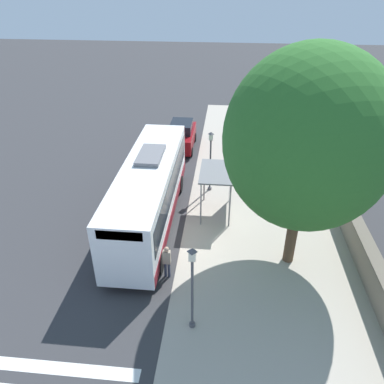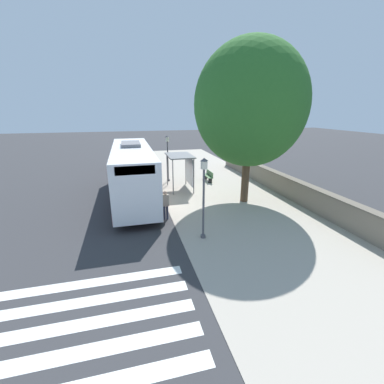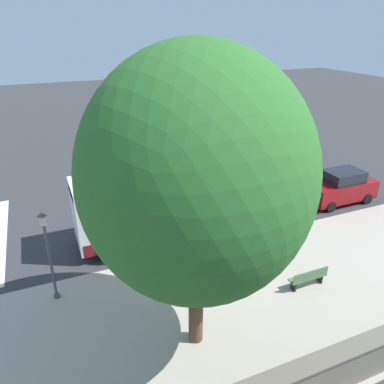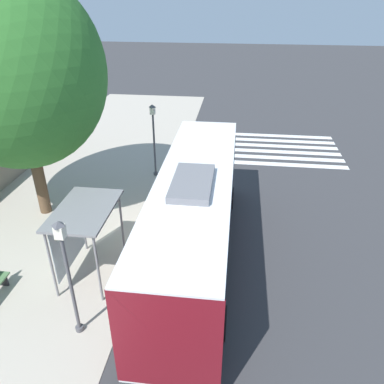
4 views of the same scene
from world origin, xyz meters
TOP-DOWN VIEW (x-y plane):
  - ground_plane at (0.00, 0.00)m, footprint 120.00×120.00m
  - sidewalk_plaza at (-4.50, 0.00)m, footprint 9.00×44.00m
  - bus at (1.86, -1.32)m, footprint 2.59×11.00m
  - bus_shelter at (-1.78, -2.52)m, footprint 1.81×2.84m
  - pedestrian at (0.31, 2.84)m, footprint 0.34×0.22m
  - bench at (-4.44, -4.23)m, footprint 0.40×1.70m
  - street_lamp_near at (-1.12, -5.04)m, footprint 0.28×0.28m
  - street_lamp_far at (-1.06, 5.46)m, footprint 0.28×0.28m
  - shade_tree at (-5.20, 1.18)m, footprint 6.73×6.73m
  - parked_car_behind_bus at (1.41, -11.27)m, footprint 1.99×4.29m

SIDE VIEW (x-z plane):
  - ground_plane at x=0.00m, z-range 0.00..0.00m
  - sidewalk_plaza at x=-4.50m, z-range 0.00..0.02m
  - bench at x=-4.44m, z-range 0.04..0.92m
  - pedestrian at x=0.31m, z-range 0.14..1.80m
  - parked_car_behind_bus at x=1.41m, z-range -0.03..1.98m
  - bus at x=1.86m, z-range 0.06..3.78m
  - bus_shelter at x=-1.78m, z-range 0.87..3.52m
  - street_lamp_near at x=-1.12m, z-range 0.37..4.22m
  - street_lamp_far at x=-1.06m, z-range 0.37..4.23m
  - shade_tree at x=-5.20m, z-range 1.20..11.03m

